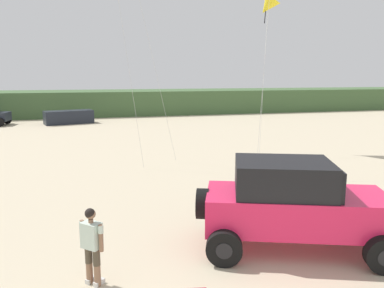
% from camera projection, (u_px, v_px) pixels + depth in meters
% --- Properties ---
extents(dune_ridge, '(90.00, 8.39, 2.64)m').
position_uv_depth(dune_ridge, '(71.00, 103.00, 42.31)').
color(dune_ridge, '#426038').
rests_on(dune_ridge, ground_plane).
extents(jeep, '(4.99, 3.74, 2.26)m').
position_uv_depth(jeep, '(293.00, 203.00, 9.35)').
color(jeep, '#EA2151').
rests_on(jeep, ground_plane).
extents(person_watching, '(0.48, 0.47, 1.67)m').
position_uv_depth(person_watching, '(92.00, 242.00, 7.76)').
color(person_watching, '#8C664C').
rests_on(person_watching, ground_plane).
extents(distant_sedan, '(4.49, 2.71, 1.20)m').
position_uv_depth(distant_sedan, '(69.00, 117.00, 34.48)').
color(distant_sedan, '#1E232D').
rests_on(distant_sedan, ground_plane).
extents(kite_purple_stunt, '(3.04, 4.91, 8.93)m').
position_uv_depth(kite_purple_stunt, '(268.00, 6.00, 21.55)').
color(kite_purple_stunt, yellow).
rests_on(kite_purple_stunt, ground_plane).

